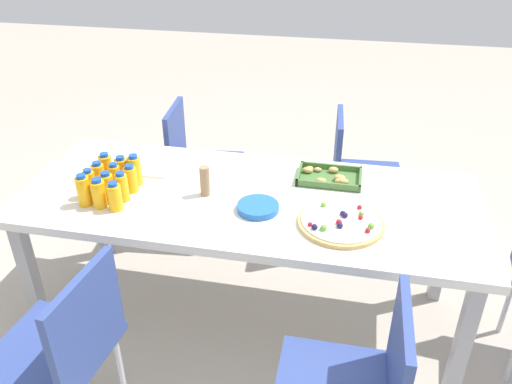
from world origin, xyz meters
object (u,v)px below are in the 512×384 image
chair_near_left (65,345)px  juice_bottle_7 (115,178)px  chair_far_left (196,159)px  fruit_pizza (341,222)px  juice_bottle_10 (122,171)px  napkin_stack (156,170)px  snack_tray (329,177)px  chair_far_right (356,170)px  plate_stack (258,207)px  juice_bottle_1 (99,194)px  juice_bottle_9 (106,168)px  juice_bottle_6 (99,176)px  party_table (247,208)px  juice_bottle_4 (107,186)px  cardboard_tube (205,181)px  juice_bottle_3 (89,184)px  juice_bottle_0 (84,191)px  juice_bottle_2 (115,197)px  juice_bottle_8 (131,179)px  juice_bottle_11 (135,170)px

chair_near_left → juice_bottle_7: (-0.10, 0.72, 0.29)m
chair_far_left → fruit_pizza: 1.29m
juice_bottle_10 → napkin_stack: size_ratio=0.91×
napkin_stack → chair_far_left: bearing=89.4°
chair_near_left → juice_bottle_7: size_ratio=6.19×
chair_far_left → snack_tray: chair_far_left is taller
chair_far_right → plate_stack: bearing=-28.3°
juice_bottle_1 → juice_bottle_10: bearing=88.2°
juice_bottle_9 → fruit_pizza: bearing=-7.8°
juice_bottle_1 → juice_bottle_6: (-0.08, 0.15, -0.00)m
juice_bottle_9 → party_table: bearing=-0.0°
juice_bottle_4 → plate_stack: (0.67, 0.04, -0.05)m
juice_bottle_9 → chair_near_left: bearing=-77.2°
party_table → cardboard_tube: cardboard_tube is taller
party_table → juice_bottle_1: juice_bottle_1 is taller
juice_bottle_3 → cardboard_tube: 0.51m
juice_bottle_7 → fruit_pizza: 1.03m
juice_bottle_0 → juice_bottle_9: size_ratio=1.02×
chair_far_right → snack_tray: (-0.13, -0.56, 0.24)m
juice_bottle_0 → juice_bottle_1: (0.07, -0.00, -0.01)m
snack_tray → cardboard_tube: bearing=-154.5°
chair_far_left → snack_tray: size_ratio=2.77×
chair_near_left → juice_bottle_6: juice_bottle_6 is taller
juice_bottle_9 → cardboard_tube: (0.49, -0.03, 0.00)m
party_table → juice_bottle_9: 0.69m
chair_far_right → chair_near_left: 1.85m
chair_near_left → juice_bottle_2: juice_bottle_2 is taller
juice_bottle_3 → juice_bottle_9: 0.15m
chair_far_right → juice_bottle_4: 1.45m
juice_bottle_3 → fruit_pizza: 1.11m
juice_bottle_6 → juice_bottle_8: same height
juice_bottle_11 → fruit_pizza: bearing=-9.2°
juice_bottle_0 → cardboard_tube: 0.52m
chair_far_left → cardboard_tube: 0.87m
juice_bottle_2 → fruit_pizza: 0.96m
chair_near_left → juice_bottle_1: 0.65m
juice_bottle_4 → juice_bottle_7: size_ratio=0.98×
party_table → napkin_stack: napkin_stack is taller
juice_bottle_3 → juice_bottle_8: juice_bottle_3 is taller
chair_near_left → snack_tray: chair_near_left is taller
juice_bottle_4 → cardboard_tube: (0.41, 0.12, 0.01)m
juice_bottle_11 → fruit_pizza: (0.96, -0.16, -0.06)m
juice_bottle_2 → juice_bottle_0: bearing=176.3°
juice_bottle_0 → juice_bottle_7: size_ratio=1.10×
juice_bottle_6 → juice_bottle_11: (0.15, 0.07, 0.01)m
juice_bottle_0 → napkin_stack: bearing=63.3°
chair_far_left → juice_bottle_9: size_ratio=5.77×
chair_far_right → juice_bottle_9: 1.43m
party_table → juice_bottle_9: bearing=180.0°
juice_bottle_1 → juice_bottle_4: (0.00, 0.07, -0.00)m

